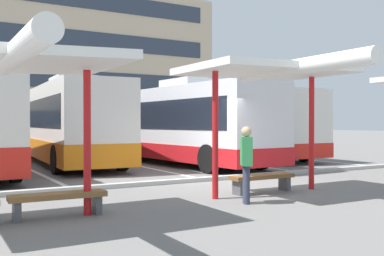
{
  "coord_description": "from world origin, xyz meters",
  "views": [
    {
      "loc": [
        -7.23,
        -10.84,
        1.73
      ],
      "look_at": [
        0.54,
        2.49,
        1.56
      ],
      "focal_mm": 42.13,
      "sensor_mm": 36.0,
      "label": 1
    }
  ],
  "objects": [
    {
      "name": "coach_bus_2",
      "position": [
        1.87,
        6.81,
        1.64
      ],
      "size": [
        3.41,
        12.6,
        3.52
      ],
      "color": "silver",
      "rests_on": "ground"
    },
    {
      "name": "lane_stripe_1",
      "position": [
        -4.03,
        7.55,
        0.0
      ],
      "size": [
        0.16,
        14.0,
        0.01
      ],
      "primitive_type": "cube",
      "color": "white",
      "rests_on": "ground"
    },
    {
      "name": "bench_2",
      "position": [
        -0.13,
        -2.11,
        0.34
      ],
      "size": [
        1.76,
        0.43,
        0.45
      ],
      "color": "brown",
      "rests_on": "ground"
    },
    {
      "name": "terminal_building",
      "position": [
        0.04,
        35.98,
        7.34
      ],
      "size": [
        37.57,
        13.02,
        17.42
      ],
      "color": "#C6B293",
      "rests_on": "ground"
    },
    {
      "name": "ground_plane",
      "position": [
        0.0,
        0.0,
        0.0
      ],
      "size": [
        160.0,
        160.0,
        0.0
      ],
      "primitive_type": "plane",
      "color": "slate"
    },
    {
      "name": "lane_stripe_2",
      "position": [
        0.0,
        7.55,
        0.0
      ],
      "size": [
        0.16,
        14.0,
        0.01
      ],
      "primitive_type": "cube",
      "color": "white",
      "rests_on": "ground"
    },
    {
      "name": "coach_bus_1",
      "position": [
        -2.2,
        8.64,
        1.65
      ],
      "size": [
        3.05,
        11.66,
        3.58
      ],
      "color": "silver",
      "rests_on": "ground"
    },
    {
      "name": "platform_kerb",
      "position": [
        0.0,
        0.49,
        0.06
      ],
      "size": [
        44.0,
        0.24,
        0.12
      ],
      "primitive_type": "cube",
      "color": "#ADADA8",
      "rests_on": "ground"
    },
    {
      "name": "waiting_shelter_1",
      "position": [
        -0.13,
        -2.53,
        2.92
      ],
      "size": [
        4.0,
        4.41,
        3.16
      ],
      "color": "red",
      "rests_on": "ground"
    },
    {
      "name": "waiting_passenger_0",
      "position": [
        -1.38,
        -3.11,
        0.95
      ],
      "size": [
        0.44,
        0.52,
        1.65
      ],
      "color": "#33384C",
      "rests_on": "ground"
    },
    {
      "name": "waiting_shelter_0",
      "position": [
        -6.11,
        -2.84,
        2.73
      ],
      "size": [
        3.85,
        4.66,
        2.95
      ],
      "color": "red",
      "rests_on": "ground"
    },
    {
      "name": "bench_1",
      "position": [
        -5.21,
        -2.51,
        0.34
      ],
      "size": [
        1.75,
        0.48,
        0.45
      ],
      "color": "brown",
      "rests_on": "ground"
    },
    {
      "name": "coach_bus_3",
      "position": [
        6.21,
        8.09,
        1.64
      ],
      "size": [
        2.85,
        11.25,
        3.52
      ],
      "color": "silver",
      "rests_on": "ground"
    },
    {
      "name": "lane_stripe_3",
      "position": [
        4.03,
        7.55,
        0.0
      ],
      "size": [
        0.16,
        14.0,
        0.01
      ],
      "primitive_type": "cube",
      "color": "white",
      "rests_on": "ground"
    },
    {
      "name": "lane_stripe_4",
      "position": [
        8.06,
        7.55,
        0.0
      ],
      "size": [
        0.16,
        14.0,
        0.01
      ],
      "primitive_type": "cube",
      "color": "white",
      "rests_on": "ground"
    }
  ]
}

